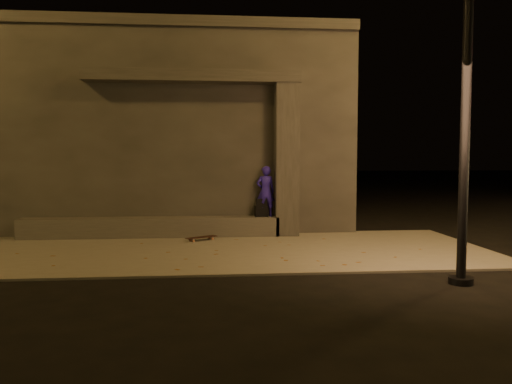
{
  "coord_description": "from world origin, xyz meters",
  "views": [
    {
      "loc": [
        -0.1,
        -8.06,
        1.91
      ],
      "look_at": [
        0.81,
        2.0,
        1.2
      ],
      "focal_mm": 35.0,
      "sensor_mm": 36.0,
      "label": 1
    }
  ],
  "objects": [
    {
      "name": "sidewalk",
      "position": [
        0.0,
        2.0,
        0.02
      ],
      "size": [
        11.0,
        4.4,
        0.04
      ],
      "primitive_type": "cube",
      "color": "slate",
      "rests_on": "ground"
    },
    {
      "name": "ledge",
      "position": [
        -1.5,
        3.75,
        0.27
      ],
      "size": [
        6.0,
        0.55,
        0.45
      ],
      "primitive_type": "cube",
      "color": "#4A4743",
      "rests_on": "sidewalk"
    },
    {
      "name": "ground",
      "position": [
        0.0,
        0.0,
        0.0
      ],
      "size": [
        120.0,
        120.0,
        0.0
      ],
      "primitive_type": "plane",
      "color": "black",
      "rests_on": "ground"
    },
    {
      "name": "skateboard",
      "position": [
        -0.32,
        3.1,
        0.11
      ],
      "size": [
        0.73,
        0.56,
        0.08
      ],
      "rotation": [
        0.0,
        0.0,
        0.57
      ],
      "color": "black",
      "rests_on": "sidewalk"
    },
    {
      "name": "building",
      "position": [
        -1.0,
        6.49,
        2.61
      ],
      "size": [
        9.0,
        5.1,
        5.22
      ],
      "color": "#34322F",
      "rests_on": "ground"
    },
    {
      "name": "column",
      "position": [
        1.7,
        3.75,
        1.84
      ],
      "size": [
        0.55,
        0.55,
        3.6
      ],
      "primitive_type": "cube",
      "color": "#34322F",
      "rests_on": "sidewalk"
    },
    {
      "name": "canopy",
      "position": [
        -0.5,
        3.8,
        3.78
      ],
      "size": [
        5.0,
        0.7,
        0.28
      ],
      "primitive_type": "cube",
      "color": "#34322F",
      "rests_on": "column"
    },
    {
      "name": "backpack",
      "position": [
        1.1,
        3.75,
        0.64
      ],
      "size": [
        0.32,
        0.22,
        0.43
      ],
      "rotation": [
        0.0,
        0.0,
        0.08
      ],
      "color": "black",
      "rests_on": "ledge"
    },
    {
      "name": "skateboarder",
      "position": [
        1.2,
        3.75,
        1.09
      ],
      "size": [
        0.46,
        0.31,
        1.21
      ],
      "primitive_type": "imported",
      "rotation": [
        0.0,
        0.0,
        3.2
      ],
      "color": "#2619A8",
      "rests_on": "ledge"
    }
  ]
}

